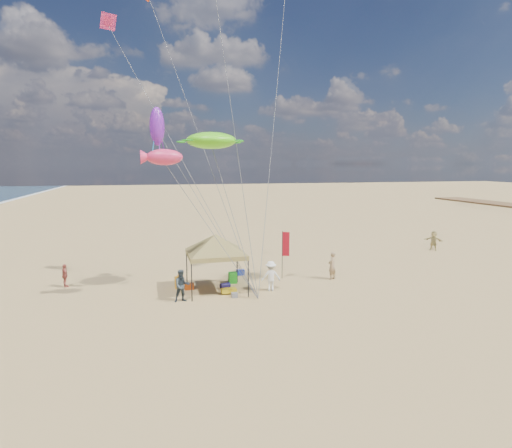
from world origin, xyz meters
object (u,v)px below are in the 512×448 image
at_px(person_near_a, 332,266).
at_px(person_near_b, 182,286).
at_px(cooler_red, 189,286).
at_px(chair_yellow, 179,282).
at_px(cooler_blue, 240,272).
at_px(chair_green, 233,278).
at_px(beach_cart, 229,291).
at_px(person_near_c, 271,276).
at_px(feather_flag, 285,247).
at_px(person_far_a, 65,276).
at_px(canopy_tent, 216,236).
at_px(person_far_c, 434,241).

bearing_deg(person_near_a, person_near_b, -18.99).
relative_size(cooler_red, chair_yellow, 0.77).
relative_size(cooler_blue, person_near_b, 0.29).
relative_size(chair_green, beach_cart, 0.78).
bearing_deg(person_near_b, chair_green, 32.67).
bearing_deg(person_near_b, person_near_c, -0.39).
xyz_separation_m(feather_flag, chair_yellow, (-7.07, -0.51, -1.81)).
bearing_deg(chair_yellow, chair_green, 4.76).
bearing_deg(feather_flag, beach_cart, -149.82).
relative_size(person_near_c, person_far_a, 1.25).
xyz_separation_m(canopy_tent, person_far_a, (-9.07, 3.15, -2.64)).
distance_m(cooler_red, chair_green, 2.98).
xyz_separation_m(person_near_b, person_far_c, (22.94, 9.24, -0.05)).
bearing_deg(chair_yellow, person_near_b, -90.10).
bearing_deg(chair_green, beach_cart, -106.37).
relative_size(feather_flag, cooler_red, 6.01).
xyz_separation_m(beach_cart, person_near_c, (2.59, -0.01, 0.72)).
distance_m(cooler_red, beach_cart, 2.65).
bearing_deg(chair_yellow, cooler_red, -39.97).
relative_size(chair_green, chair_yellow, 1.00).
xyz_separation_m(feather_flag, person_near_c, (-1.68, -2.49, -1.24)).
height_order(feather_flag, chair_green, feather_flag).
height_order(beach_cart, person_near_a, person_near_a).
bearing_deg(chair_green, chair_yellow, -175.24).
relative_size(chair_green, person_near_b, 0.38).
bearing_deg(person_near_a, cooler_blue, -56.33).
bearing_deg(person_near_c, canopy_tent, -10.08).
distance_m(chair_yellow, person_near_c, 5.77).
height_order(person_near_b, person_far_a, person_near_b).
bearing_deg(beach_cart, person_far_c, 22.70).
bearing_deg(person_near_c, person_far_a, -14.76).
distance_m(chair_yellow, person_near_b, 2.85).
distance_m(chair_green, person_near_a, 6.68).
bearing_deg(feather_flag, chair_green, -176.49).
distance_m(chair_green, person_far_c, 20.43).
bearing_deg(cooler_blue, feather_flag, -30.95).
distance_m(cooler_blue, person_far_c, 19.08).
relative_size(cooler_red, person_far_c, 0.31).
relative_size(canopy_tent, person_near_a, 3.52).
xyz_separation_m(chair_yellow, person_near_c, (5.39, -1.98, 0.57)).
bearing_deg(feather_flag, chair_yellow, -175.88).
bearing_deg(person_far_a, cooler_red, -129.57).
bearing_deg(person_near_c, person_near_a, -159.02).
distance_m(canopy_tent, chair_yellow, 3.92).
bearing_deg(person_near_a, beach_cart, -20.23).
bearing_deg(person_far_a, chair_green, -120.68).
bearing_deg(beach_cart, person_far_a, 158.24).
distance_m(feather_flag, chair_green, 4.04).
distance_m(person_near_a, person_near_c, 4.95).
bearing_deg(person_far_a, canopy_tent, -130.98).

